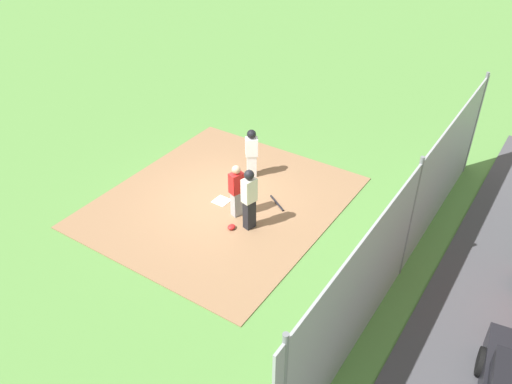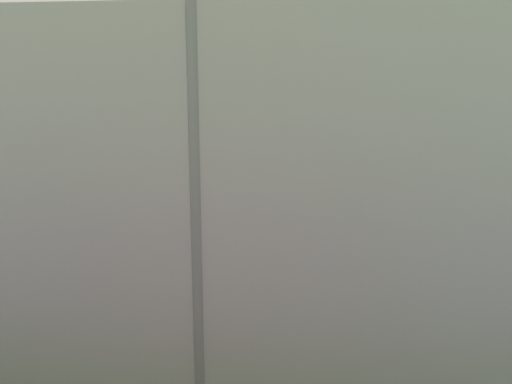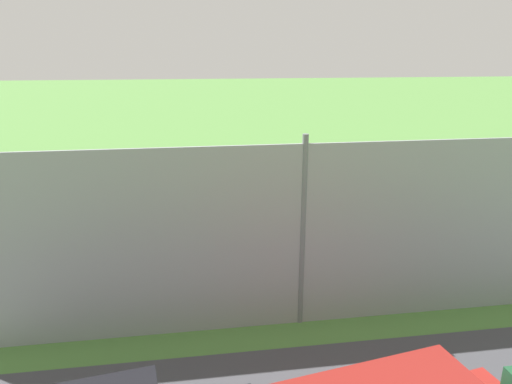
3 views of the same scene
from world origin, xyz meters
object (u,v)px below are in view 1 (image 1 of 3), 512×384
Objects in this scene: catcher at (237,190)px; runner at (252,150)px; home_plate at (221,201)px; baseball_bat at (277,203)px; catcher_mask at (232,227)px; umpire at (249,198)px.

runner is (1.93, 0.79, 0.08)m from catcher.
home_plate is 1.65m from baseball_bat.
home_plate is 1.35m from catcher_mask.
runner reaches higher than catcher.
umpire is at bearing -4.96° from runner.
umpire is 1.05m from catcher_mask.
catcher_mask is at bearing 130.16° from catcher.
umpire is 2.25× the size of baseball_bat.
home_plate is 1.77m from umpire.
home_plate is 0.27× the size of runner.
baseball_bat is (0.79, -1.44, 0.02)m from home_plate.
runner reaches higher than baseball_bat.
umpire reaches higher than catcher.
catcher_mask is (-0.63, -0.26, -0.78)m from catcher.
catcher_mask reaches higher than baseball_bat.
catcher is at bearing -90.86° from baseball_bat.
baseball_bat is at bearing -78.41° from umpire.
baseball_bat is at bearing -61.32° from home_plate.
catcher_mask is (-0.35, 0.36, -0.92)m from umpire.
runner is (2.22, 1.41, -0.06)m from umpire.
catcher is at bearing 22.02° from catcher_mask.
home_plate is at bearing -36.24° from runner.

